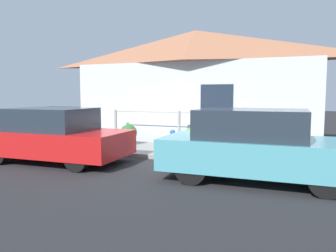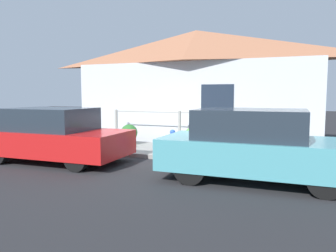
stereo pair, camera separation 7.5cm
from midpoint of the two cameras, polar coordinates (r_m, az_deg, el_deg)
The scene contains 10 objects.
ground_plane at distance 9.02m, azimuth -2.27°, elevation -5.80°, with size 60.00×60.00×0.00m, color #262628.
sidewalk at distance 10.00m, azimuth 0.33°, elevation -4.33°, with size 24.00×2.19×0.12m.
house at distance 12.39m, azimuth 4.92°, elevation 12.56°, with size 9.15×2.23×4.13m.
fence at distance 10.78m, azimuth 2.20°, elevation -0.01°, with size 4.90×0.10×1.11m.
car_left at distance 9.10m, azimuth -18.92°, elevation -1.57°, with size 3.85×1.89×1.42m.
car_right at distance 6.93m, azimuth 15.31°, elevation -3.35°, with size 3.94×1.81×1.47m.
fire_hydrant at distance 9.22m, azimuth 1.03°, elevation -2.60°, with size 0.34×0.15×0.67m.
potted_plant_near_hydrant at distance 9.95m, azimuth 4.54°, elevation -1.92°, with size 0.56×0.56×0.67m.
potted_plant_by_fence at distance 10.88m, azimuth -6.58°, elevation -1.30°, with size 0.55×0.55×0.67m.
potted_plant_corner at distance 10.01m, azimuth 15.69°, elevation -2.33°, with size 0.45×0.45×0.57m.
Camera 2 is at (3.69, -8.03, 1.78)m, focal length 35.00 mm.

